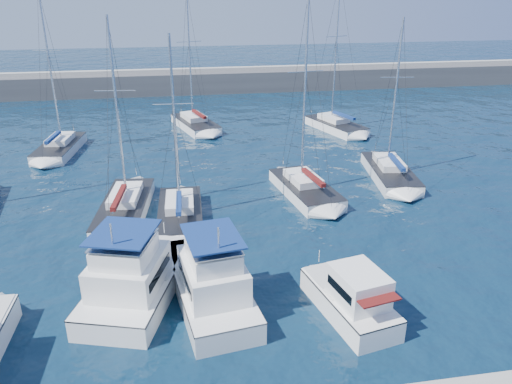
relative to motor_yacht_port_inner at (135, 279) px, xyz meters
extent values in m
plane|color=black|center=(5.03, 1.25, -1.13)|extent=(220.00, 220.00, 0.00)
cube|color=#424244|center=(5.03, 53.25, -0.13)|extent=(160.00, 6.00, 4.00)
cube|color=gray|center=(5.03, 53.25, 2.07)|extent=(160.00, 1.20, 0.50)
cube|color=silver|center=(0.12, 0.38, -0.73)|extent=(6.07, 9.22, 1.60)
cube|color=#262628|center=(0.12, 0.38, 0.02)|extent=(6.14, 9.24, 0.08)
cube|color=silver|center=(-0.19, -0.61, 0.87)|extent=(4.19, 4.70, 1.60)
cube|color=black|center=(-0.19, -0.61, 0.95)|extent=(4.02, 3.96, 0.45)
cube|color=silver|center=(-0.25, -0.80, 2.12)|extent=(3.24, 3.38, 0.90)
cube|color=navy|center=(-0.25, -0.80, 3.12)|extent=(3.66, 3.85, 0.08)
cube|color=silver|center=(3.76, -0.57, -0.73)|extent=(4.55, 9.34, 1.60)
cube|color=#262628|center=(3.76, -0.57, 0.02)|extent=(4.62, 9.35, 0.08)
cube|color=silver|center=(3.92, -1.65, 0.87)|extent=(3.36, 4.52, 1.60)
cube|color=black|center=(3.92, -1.65, 0.95)|extent=(3.29, 3.70, 0.45)
cube|color=silver|center=(3.94, -1.85, 2.12)|extent=(2.63, 3.20, 0.90)
cube|color=navy|center=(3.94, -1.85, 3.12)|extent=(2.96, 3.65, 0.08)
cube|color=white|center=(10.47, -3.10, -0.73)|extent=(3.60, 6.20, 1.60)
cube|color=#262628|center=(10.47, -3.10, 0.02)|extent=(3.64, 6.21, 0.08)
cube|color=white|center=(10.62, -3.79, 0.87)|extent=(2.59, 3.07, 1.60)
cube|color=black|center=(10.62, -3.79, 0.95)|extent=(2.52, 2.55, 0.45)
cube|color=#521110|center=(10.83, -4.83, 1.17)|extent=(2.28, 2.14, 0.07)
cube|color=white|center=(-1.34, 10.56, -0.83)|extent=(3.93, 9.35, 1.30)
cube|color=#262628|center=(-1.34, 10.56, -0.20)|extent=(3.99, 9.35, 0.06)
cube|color=white|center=(-1.28, 11.12, 0.12)|extent=(2.35, 4.16, 0.55)
cylinder|color=silver|center=(-1.24, 11.46, 6.29)|extent=(0.18, 0.18, 11.95)
cylinder|color=silver|center=(-1.48, 9.20, 0.67)|extent=(0.59, 4.53, 0.12)
cube|color=#521110|center=(-1.49, 9.10, 0.82)|extent=(0.77, 4.10, 0.28)
cube|color=silver|center=(2.51, 8.76, -0.83)|extent=(3.16, 7.93, 1.30)
cube|color=#262628|center=(2.51, 8.76, -0.20)|extent=(3.21, 7.93, 0.06)
cube|color=silver|center=(2.52, 9.25, 0.12)|extent=(2.00, 3.49, 0.55)
cylinder|color=silver|center=(2.53, 9.54, 5.79)|extent=(0.18, 0.18, 10.95)
cylinder|color=silver|center=(2.47, 7.58, 0.67)|extent=(0.25, 3.92, 0.12)
cube|color=navy|center=(2.47, 7.48, 0.82)|extent=(0.47, 3.54, 0.28)
cube|color=silver|center=(12.18, 11.78, -0.83)|extent=(4.30, 8.28, 1.30)
cube|color=#262628|center=(12.18, 11.78, -0.20)|extent=(4.36, 8.29, 0.06)
cube|color=silver|center=(12.10, 12.27, 0.12)|extent=(2.53, 3.73, 0.55)
cylinder|color=silver|center=(12.05, 12.56, 6.89)|extent=(0.18, 0.18, 13.15)
cylinder|color=silver|center=(12.36, 10.61, 0.67)|extent=(0.74, 3.92, 0.12)
cube|color=#521110|center=(12.38, 10.51, 0.82)|extent=(0.90, 3.56, 0.28)
cube|color=silver|center=(20.11, 14.10, -0.83)|extent=(4.17, 8.91, 1.30)
cube|color=#262628|center=(20.11, 14.10, -0.20)|extent=(4.23, 8.92, 0.06)
cube|color=silver|center=(20.18, 14.63, 0.12)|extent=(2.46, 3.99, 0.55)
cylinder|color=silver|center=(20.23, 14.95, 6.01)|extent=(0.18, 0.18, 11.39)
cylinder|color=silver|center=(19.93, 12.83, 0.67)|extent=(0.72, 4.26, 0.12)
cube|color=navy|center=(19.91, 12.73, 0.82)|extent=(0.89, 3.87, 0.28)
cube|color=silver|center=(-8.58, 25.80, -0.83)|extent=(3.97, 8.36, 1.30)
cube|color=#262628|center=(-8.58, 25.80, -0.20)|extent=(4.03, 8.36, 0.06)
cube|color=silver|center=(-8.51, 26.30, 0.12)|extent=(2.37, 3.74, 0.55)
cylinder|color=silver|center=(-8.48, 26.60, 7.04)|extent=(0.18, 0.18, 13.44)
cylinder|color=silver|center=(-8.73, 24.60, 0.67)|extent=(0.62, 4.01, 0.12)
cube|color=navy|center=(-8.74, 24.50, 0.82)|extent=(0.80, 3.64, 0.28)
cube|color=white|center=(4.84, 32.41, -0.83)|extent=(5.35, 8.70, 1.30)
cube|color=#262628|center=(4.84, 32.41, -0.20)|extent=(5.41, 8.72, 0.06)
cube|color=white|center=(4.69, 32.89, 0.12)|extent=(2.97, 4.00, 0.55)
cylinder|color=silver|center=(4.60, 33.18, 6.92)|extent=(0.18, 0.18, 13.21)
cylinder|color=silver|center=(5.19, 31.24, 0.67)|extent=(1.31, 3.93, 0.12)
cube|color=#521110|center=(5.22, 31.14, 0.82)|extent=(1.41, 3.61, 0.28)
cube|color=silver|center=(20.23, 29.14, -0.83)|extent=(5.45, 8.54, 1.30)
cube|color=#262628|center=(20.23, 29.14, -0.20)|extent=(5.51, 8.56, 0.06)
cube|color=silver|center=(20.06, 29.62, 0.12)|extent=(2.99, 3.95, 0.55)
cylinder|color=silver|center=(19.97, 29.90, 7.43)|extent=(0.18, 0.18, 14.24)
cylinder|color=silver|center=(20.62, 28.01, 0.67)|extent=(1.42, 3.82, 0.12)
cube|color=navy|center=(20.65, 27.91, 0.82)|extent=(1.51, 3.52, 0.28)
camera|label=1|loc=(2.54, -22.66, 14.12)|focal=35.00mm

